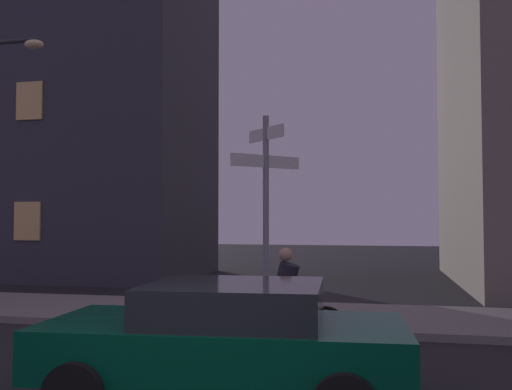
% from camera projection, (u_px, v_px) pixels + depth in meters
% --- Properties ---
extents(sidewalk_kerb, '(40.00, 3.20, 0.14)m').
position_uv_depth(sidewalk_kerb, '(293.00, 316.00, 11.56)').
color(sidewalk_kerb, gray).
rests_on(sidewalk_kerb, ground_plane).
extents(signpost, '(1.14, 1.14, 3.94)m').
position_uv_depth(signpost, '(266.00, 199.00, 10.93)').
color(signpost, gray).
rests_on(signpost, sidewalk_kerb).
extents(car_far_oncoming, '(4.23, 2.25, 1.34)m').
position_uv_depth(car_far_oncoming, '(227.00, 337.00, 6.36)').
color(car_far_oncoming, '#05472D').
rests_on(car_far_oncoming, ground_plane).
extents(cyclist, '(1.81, 0.38, 1.61)m').
position_uv_depth(cyclist, '(289.00, 302.00, 8.94)').
color(cyclist, black).
rests_on(cyclist, ground_plane).
extents(building_left_block, '(8.89, 6.13, 18.14)m').
position_uv_depth(building_left_block, '(81.00, 30.00, 20.86)').
color(building_left_block, '#383842').
rests_on(building_left_block, ground_plane).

